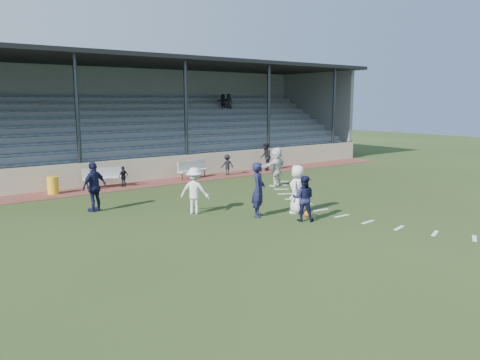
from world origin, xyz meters
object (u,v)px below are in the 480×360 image
trash_bin (53,185)px  official (266,156)px  football (307,214)px  player_navy_lead (259,190)px  bench_left (104,176)px  player_white_lead (297,189)px  bench_right (192,168)px

trash_bin → official: (12.48, -0.07, 0.45)m
football → player_navy_lead: 2.00m
bench_left → trash_bin: (-2.51, -0.33, -0.17)m
player_white_lead → bench_right: bearing=-124.8°
bench_left → official: size_ratio=1.20×
football → official: (6.16, 9.87, 0.75)m
bench_left → football: size_ratio=8.67×
football → player_white_lead: bearing=79.7°
bench_right → trash_bin: size_ratio=2.56×
bench_right → trash_bin: 7.40m
trash_bin → football: trash_bin is taller
bench_right → player_navy_lead: size_ratio=1.02×
player_white_lead → bench_left: bearing=-96.6°
trash_bin → official: size_ratio=0.47×
player_white_lead → player_navy_lead: player_navy_lead is taller
player_navy_lead → official: size_ratio=1.18×
trash_bin → player_white_lead: player_white_lead is taller
football → official: official is taller
official → football: bearing=7.1°
trash_bin → player_white_lead: bearing=-55.2°
bench_right → football: size_ratio=8.71×
player_white_lead → official: player_white_lead is taller
bench_left → trash_bin: 2.54m
player_navy_lead → bench_right: bearing=31.8°
bench_right → trash_bin: bearing=167.6°
bench_right → player_white_lead: bearing=-108.9°
bench_left → official: official is taller
football → bench_left: bearing=110.4°
trash_bin → bench_left: bearing=7.6°
trash_bin → player_white_lead: (6.45, -9.27, 0.50)m
bench_right → bench_left: bearing=164.1°
bench_right → official: (5.08, -0.15, 0.28)m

